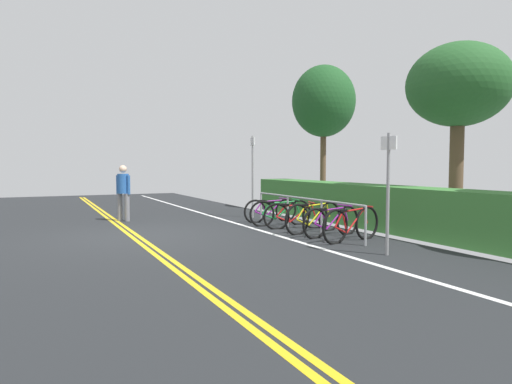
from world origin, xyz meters
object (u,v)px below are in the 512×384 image
at_px(pedestrian, 123,189).
at_px(bicycle_5, 351,224).
at_px(sign_post_far, 388,182).
at_px(bicycle_0, 271,210).
at_px(bicycle_1, 281,213).
at_px(bike_rack, 303,206).
at_px(tree_mid, 458,87).
at_px(bicycle_2, 296,216).
at_px(sign_post_near, 253,169).
at_px(bicycle_3, 314,218).
at_px(tree_near_left, 324,102).
at_px(bicycle_4, 331,221).

bearing_deg(pedestrian, bicycle_5, 33.41).
relative_size(pedestrian, sign_post_far, 0.74).
xyz_separation_m(bicycle_0, bicycle_1, (0.81, -0.11, 0.01)).
height_order(bike_rack, tree_mid, tree_mid).
bearing_deg(sign_post_far, bike_rack, 175.45).
bearing_deg(bicycle_2, sign_post_near, 178.90).
xyz_separation_m(bicycle_3, tree_near_left, (-4.88, 3.56, 3.58)).
distance_m(bicycle_3, pedestrian, 5.76).
distance_m(bike_rack, bicycle_1, 1.11).
bearing_deg(pedestrian, tree_mid, 54.28).
relative_size(bicycle_2, pedestrian, 1.03).
bearing_deg(sign_post_far, bicycle_4, 171.17).
bearing_deg(sign_post_near, bicycle_3, -0.24).
bearing_deg(bicycle_5, tree_mid, 96.71).
bearing_deg(bicycle_5, bicycle_3, -178.29).
xyz_separation_m(bicycle_0, bicycle_2, (1.52, -0.06, 0.00)).
distance_m(bicycle_0, tree_mid, 5.88).
bearing_deg(bicycle_2, sign_post_far, -4.02).
bearing_deg(bicycle_4, bicycle_2, -176.55).
bearing_deg(sign_post_near, tree_mid, 39.13).
distance_m(bicycle_3, bicycle_5, 1.41).
xyz_separation_m(bicycle_2, tree_near_left, (-4.10, 3.59, 3.61)).
height_order(bicycle_1, sign_post_near, sign_post_near).
distance_m(sign_post_far, tree_mid, 4.93).
bearing_deg(bicycle_0, bicycle_3, -0.64).
relative_size(bicycle_4, sign_post_far, 0.79).
bearing_deg(sign_post_far, sign_post_near, 177.22).
bearing_deg(bicycle_3, bicycle_1, -176.62).
bearing_deg(pedestrian, sign_post_near, 77.27).
relative_size(bicycle_3, bicycle_5, 1.04).
bearing_deg(bicycle_0, sign_post_far, -3.54).
relative_size(bike_rack, sign_post_near, 1.90).
bearing_deg(sign_post_near, sign_post_far, -2.78).
relative_size(pedestrian, sign_post_near, 0.64).
height_order(bicycle_1, bicycle_3, bicycle_3).
relative_size(bicycle_5, tree_mid, 0.37).
height_order(bicycle_0, tree_mid, tree_mid).
distance_m(bicycle_3, sign_post_near, 3.66).
xyz_separation_m(bicycle_1, pedestrian, (-2.84, -3.66, 0.59)).
relative_size(bicycle_5, pedestrian, 1.08).
distance_m(bicycle_0, sign_post_far, 5.29).
relative_size(bicycle_2, tree_mid, 0.36).
distance_m(bicycle_2, tree_near_left, 6.54).
xyz_separation_m(bicycle_3, pedestrian, (-4.33, -3.75, 0.56)).
height_order(sign_post_near, tree_mid, tree_mid).
height_order(bicycle_2, sign_post_far, sign_post_far).
xyz_separation_m(bicycle_5, tree_mid, (-0.42, 3.61, 3.24)).
distance_m(bicycle_1, bicycle_4, 2.16).
bearing_deg(bicycle_3, bicycle_2, -177.28).
height_order(pedestrian, tree_near_left, tree_near_left).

